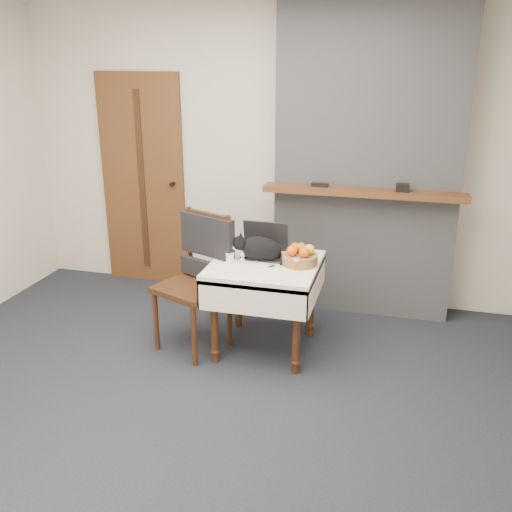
{
  "coord_description": "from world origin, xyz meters",
  "views": [
    {
      "loc": [
        1.22,
        -2.92,
        2.14
      ],
      "look_at": [
        0.22,
        0.83,
        0.76
      ],
      "focal_mm": 40.0,
      "sensor_mm": 36.0,
      "label": 1
    }
  ],
  "objects": [
    {
      "name": "cat",
      "position": [
        0.23,
        0.91,
        0.79
      ],
      "size": [
        0.45,
        0.24,
        0.21
      ],
      "rotation": [
        0.0,
        0.0,
        0.25
      ],
      "color": "black",
      "rests_on": "side_table"
    },
    {
      "name": "chair",
      "position": [
        -0.22,
        0.85,
        0.67
      ],
      "size": [
        0.61,
        0.6,
        1.04
      ],
      "rotation": [
        0.0,
        0.0,
        -0.4
      ],
      "color": "#3C2010",
      "rests_on": "ground"
    },
    {
      "name": "ground",
      "position": [
        0.0,
        0.0,
        0.0
      ],
      "size": [
        4.5,
        4.5,
        0.0
      ],
      "primitive_type": "plane",
      "color": "black",
      "rests_on": "ground"
    },
    {
      "name": "desk_clutter",
      "position": [
        0.41,
        0.92,
        0.7
      ],
      "size": [
        0.13,
        0.07,
        0.01
      ],
      "primitive_type": "cube",
      "rotation": [
        0.0,
        0.0,
        0.43
      ],
      "color": "black",
      "rests_on": "side_table"
    },
    {
      "name": "room_shell",
      "position": [
        0.0,
        0.46,
        1.76
      ],
      "size": [
        4.52,
        4.01,
        2.61
      ],
      "color": "beige",
      "rests_on": "ground"
    },
    {
      "name": "laptop",
      "position": [
        0.23,
        1.0,
        0.76
      ],
      "size": [
        0.35,
        0.3,
        0.26
      ],
      "rotation": [
        0.0,
        0.0,
        -0.02
      ],
      "color": "#B7B7BC",
      "rests_on": "side_table"
    },
    {
      "name": "side_table",
      "position": [
        0.28,
        0.88,
        0.59
      ],
      "size": [
        0.78,
        0.78,
        0.7
      ],
      "color": "#3C2010",
      "rests_on": "ground"
    },
    {
      "name": "fruit_basket",
      "position": [
        0.53,
        0.92,
        0.76
      ],
      "size": [
        0.26,
        0.26,
        0.15
      ],
      "color": "#95603C",
      "rests_on": "side_table"
    },
    {
      "name": "cream_jar",
      "position": [
        0.02,
        0.82,
        0.74
      ],
      "size": [
        0.06,
        0.06,
        0.07
      ],
      "primitive_type": "cylinder",
      "color": "white",
      "rests_on": "side_table"
    },
    {
      "name": "chimney",
      "position": [
        0.9,
        1.85,
        1.3
      ],
      "size": [
        1.62,
        0.48,
        2.6
      ],
      "color": "gray",
      "rests_on": "ground"
    },
    {
      "name": "door",
      "position": [
        -1.2,
        1.97,
        1.0
      ],
      "size": [
        0.82,
        0.1,
        2.0
      ],
      "color": "brown",
      "rests_on": "ground"
    },
    {
      "name": "pill_bottle",
      "position": [
        0.52,
        0.8,
        0.74
      ],
      "size": [
        0.04,
        0.04,
        0.08
      ],
      "color": "#B04E15",
      "rests_on": "side_table"
    }
  ]
}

